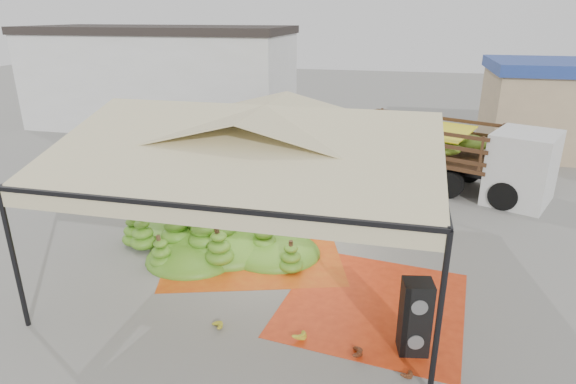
% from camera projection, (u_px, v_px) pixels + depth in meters
% --- Properties ---
extents(ground, '(90.00, 90.00, 0.00)m').
position_uv_depth(ground, '(267.00, 257.00, 12.70)').
color(ground, slate).
rests_on(ground, ground).
extents(canopy_tent, '(8.10, 8.10, 4.00)m').
position_uv_depth(canopy_tent, '(265.00, 135.00, 11.55)').
color(canopy_tent, black).
rests_on(canopy_tent, ground).
extents(building_white, '(14.30, 6.30, 5.40)m').
position_uv_depth(building_white, '(162.00, 77.00, 26.69)').
color(building_white, silver).
rests_on(building_white, ground).
extents(building_tan, '(6.30, 5.30, 4.10)m').
position_uv_depth(building_tan, '(559.00, 107.00, 21.64)').
color(building_tan, tan).
rests_on(building_tan, ground).
extents(tarp_left, '(5.59, 5.45, 0.01)m').
position_uv_depth(tarp_left, '(254.00, 248.00, 13.16)').
color(tarp_left, '#CE5A13').
rests_on(tarp_left, ground).
extents(tarp_right, '(4.28, 4.45, 0.01)m').
position_uv_depth(tarp_right, '(373.00, 303.00, 10.65)').
color(tarp_right, '#DF4115').
rests_on(tarp_right, ground).
extents(banana_heap, '(6.15, 5.08, 1.30)m').
position_uv_depth(banana_heap, '(222.00, 222.00, 13.22)').
color(banana_heap, '#41821B').
rests_on(banana_heap, ground).
extents(hand_yellow_a, '(0.62, 0.57, 0.23)m').
position_uv_depth(hand_yellow_a, '(297.00, 332.00, 9.52)').
color(hand_yellow_a, gold).
rests_on(hand_yellow_a, ground).
extents(hand_yellow_b, '(0.58, 0.58, 0.21)m').
position_uv_depth(hand_yellow_b, '(214.00, 325.00, 9.74)').
color(hand_yellow_b, gold).
rests_on(hand_yellow_b, ground).
extents(hand_red_a, '(0.50, 0.48, 0.18)m').
position_uv_depth(hand_red_a, '(404.00, 371.00, 8.52)').
color(hand_red_a, '#5F2C15').
rests_on(hand_red_a, ground).
extents(hand_red_b, '(0.52, 0.44, 0.22)m').
position_uv_depth(hand_red_b, '(352.00, 350.00, 9.01)').
color(hand_red_b, '#512A12').
rests_on(hand_red_b, ground).
extents(hand_green, '(0.46, 0.38, 0.20)m').
position_uv_depth(hand_green, '(179.00, 270.00, 11.84)').
color(hand_green, '#3E7B19').
rests_on(hand_green, ground).
extents(hanging_bunches, '(4.74, 0.24, 0.20)m').
position_uv_depth(hanging_bunches, '(305.00, 153.00, 12.47)').
color(hanging_bunches, '#497E1A').
rests_on(hanging_bunches, ground).
extents(speaker_stack, '(0.62, 0.56, 1.50)m').
position_uv_depth(speaker_stack, '(415.00, 317.00, 8.91)').
color(speaker_stack, black).
rests_on(speaker_stack, ground).
extents(banana_leaves, '(0.96, 1.36, 3.70)m').
position_uv_depth(banana_leaves, '(172.00, 223.00, 14.75)').
color(banana_leaves, '#306D1D').
rests_on(banana_leaves, ground).
extents(vendor, '(0.82, 0.67, 1.93)m').
position_uv_depth(vendor, '(357.00, 182.00, 15.40)').
color(vendor, gray).
rests_on(vendor, ground).
extents(truck_left, '(6.32, 2.42, 2.14)m').
position_uv_depth(truck_left, '(287.00, 140.00, 19.10)').
color(truck_left, '#512F1B').
rests_on(truck_left, ground).
extents(truck_right, '(7.37, 5.03, 2.40)m').
position_uv_depth(truck_right, '(455.00, 149.00, 17.23)').
color(truck_right, '#4C2B19').
rests_on(truck_right, ground).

